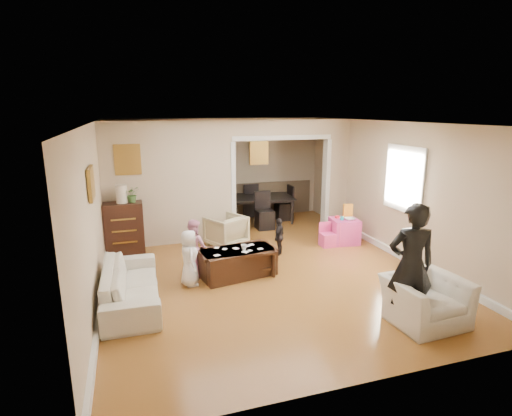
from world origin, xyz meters
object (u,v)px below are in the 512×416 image
object	(u,v)px
coffee_table	(238,262)
child_toddler	(279,236)
cyan_cup	(342,218)
child_kneel_a	(189,258)
dresser	(124,228)
armchair_front	(425,301)
play_table	(344,231)
dining_table	(257,209)
child_kneel_b	(194,247)
table_lamp	(122,194)
adult_person	(411,265)
armchair_back	(226,231)
coffee_cup	(244,247)
sofa	(131,285)

from	to	relation	value
coffee_table	child_toddler	bearing A→B (deg)	35.54
cyan_cup	child_kneel_a	xyz separation A→B (m)	(-3.40, -1.12, -0.10)
dresser	child_kneel_a	world-z (taller)	dresser
armchair_front	play_table	distance (m)	3.39
child_kneel_a	child_toddler	size ratio (longest dim) A/B	1.24
armchair_front	dining_table	size ratio (longest dim) A/B	0.52
dining_table	child_kneel_b	world-z (taller)	child_kneel_b
cyan_cup	child_toddler	distance (m)	1.53
child_toddler	dining_table	bearing A→B (deg)	-147.84
coffee_table	dining_table	size ratio (longest dim) A/B	0.68
table_lamp	adult_person	bearing A→B (deg)	-48.47
adult_person	child_kneel_a	size ratio (longest dim) A/B	1.80
dining_table	child_kneel_a	distance (m)	4.00
cyan_cup	adult_person	distance (m)	3.35
armchair_back	coffee_cup	bearing A→B (deg)	59.83
child_toddler	armchair_back	bearing A→B (deg)	-94.18
play_table	dresser	bearing A→B (deg)	170.20
cyan_cup	dining_table	bearing A→B (deg)	118.56
armchair_front	cyan_cup	distance (m)	3.33
armchair_front	play_table	xyz separation A→B (m)	(0.65, 3.33, -0.05)
play_table	armchair_front	bearing A→B (deg)	-101.05
dresser	child_kneel_a	xyz separation A→B (m)	(1.01, -1.95, -0.05)
child_kneel_b	coffee_table	bearing A→B (deg)	-144.02
table_lamp	child_toddler	bearing A→B (deg)	-19.86
armchair_back	coffee_table	size ratio (longest dim) A/B	0.58
table_lamp	child_kneel_b	bearing A→B (deg)	-52.28
dresser	table_lamp	bearing A→B (deg)	0.00
sofa	child_kneel_b	size ratio (longest dim) A/B	2.00
adult_person	child_toddler	world-z (taller)	adult_person
child_kneel_a	adult_person	bearing A→B (deg)	-130.06
cyan_cup	adult_person	world-z (taller)	adult_person
armchair_back	child_kneel_a	xyz separation A→B (m)	(-1.02, -1.73, 0.14)
coffee_cup	child_kneel_a	xyz separation A→B (m)	(-0.95, -0.10, -0.05)
dresser	play_table	xyz separation A→B (m)	(4.52, -0.78, -0.25)
child_kneel_b	dining_table	bearing A→B (deg)	-66.23
coffee_cup	child_kneel_b	size ratio (longest dim) A/B	0.10
play_table	child_toddler	xyz separation A→B (m)	(-1.60, -0.27, 0.11)
child_kneel_a	child_kneel_b	bearing A→B (deg)	-19.25
adult_person	child_kneel_a	xyz separation A→B (m)	(-2.59, 2.12, -0.37)
play_table	child_toddler	world-z (taller)	child_toddler
cyan_cup	coffee_table	bearing A→B (deg)	-159.18
armchair_back	coffee_table	distance (m)	1.59
armchair_back	adult_person	xyz separation A→B (m)	(1.57, -3.85, 0.51)
coffee_table	child_kneel_a	world-z (taller)	child_kneel_a
cyan_cup	coffee_cup	bearing A→B (deg)	-157.41
table_lamp	dining_table	distance (m)	3.61
sofa	dresser	size ratio (longest dim) A/B	1.92
dresser	coffee_table	world-z (taller)	dresser
coffee_table	adult_person	bearing A→B (deg)	-52.46
cyan_cup	dresser	bearing A→B (deg)	169.35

